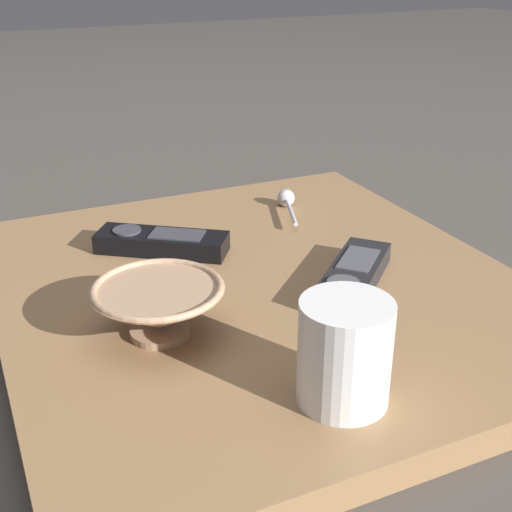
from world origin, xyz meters
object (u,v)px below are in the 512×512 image
Objects in this scene: teaspoon at (287,200)px; tv_remote_far at (162,242)px; tv_remote_near at (353,276)px; coffee_mug at (345,353)px; cereal_bowl at (159,307)px.

tv_remote_far is at bearing 108.22° from teaspoon.
teaspoon and tv_remote_near have the same top height.
coffee_mug is 0.23m from tv_remote_near.
tv_remote_far is at bearing 42.93° from tv_remote_near.
cereal_bowl is at bearing 161.98° from tv_remote_far.
coffee_mug reaches higher than teaspoon.
coffee_mug is 0.38m from tv_remote_far.
cereal_bowl reaches higher than teaspoon.
tv_remote_far is (0.19, 0.18, 0.00)m from tv_remote_near.
coffee_mug is at bearing 158.97° from teaspoon.
coffee_mug is at bearing -146.42° from cereal_bowl.
tv_remote_near is (0.19, -0.13, -0.04)m from coffee_mug.
teaspoon is at bearing -21.03° from coffee_mug.
teaspoon is (0.28, -0.29, -0.02)m from cereal_bowl.
cereal_bowl reaches higher than tv_remote_near.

